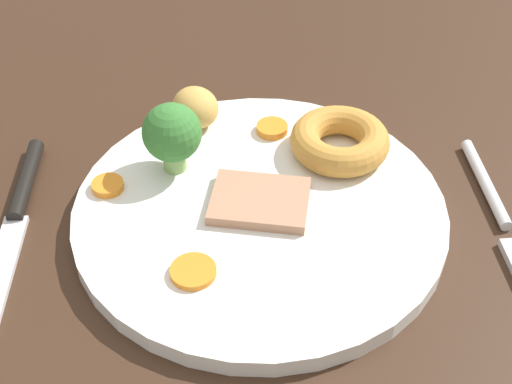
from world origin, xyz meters
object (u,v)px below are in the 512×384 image
meat_slice_main (254,200)px  yorkshire_pudding (340,141)px  carrot_coin_front (108,186)px  roast_potato_left (195,107)px  carrot_coin_side (272,128)px  fork (500,214)px  dinner_plate (256,209)px  broccoli_floret (172,134)px  carrot_coin_back (193,271)px  knife (18,211)px

meat_slice_main → yorkshire_pudding: size_ratio=0.90×
meat_slice_main → carrot_coin_front: size_ratio=2.94×
roast_potato_left → carrot_coin_front: 10.06cm
carrot_coin_side → fork: (-15.86, 9.59, -1.31)cm
dinner_plate → broccoli_floret: size_ratio=4.82×
carrot_coin_back → dinner_plate: bearing=-124.5°
roast_potato_left → carrot_coin_front: bearing=49.5°
meat_slice_main → roast_potato_left: size_ratio=1.68×
broccoli_floret → dinner_plate: bearing=144.1°
carrot_coin_front → fork: (-28.41, 3.48, -1.29)cm
roast_potato_left → carrot_coin_front: size_ratio=1.75×
roast_potato_left → carrot_coin_side: 6.38cm
yorkshire_pudding → fork: yorkshire_pudding is taller
meat_slice_main → carrot_coin_front: 10.80cm
yorkshire_pudding → carrot_coin_front: yorkshire_pudding is taller
meat_slice_main → yorkshire_pudding: bearing=-142.0°
roast_potato_left → broccoli_floret: bearing=73.8°
dinner_plate → carrot_coin_side: size_ratio=10.63×
broccoli_floret → knife: 12.57cm
carrot_coin_back → fork: 22.79cm
meat_slice_main → carrot_coin_front: meat_slice_main is taller
broccoli_floret → carrot_coin_back: bearing=97.4°
fork → carrot_coin_back: bearing=-77.8°
dinner_plate → fork: 17.73cm
dinner_plate → roast_potato_left: bearing=-66.4°
roast_potato_left → yorkshire_pudding: bearing=158.0°
yorkshire_pudding → fork: (-10.90, 6.60, -2.16)cm
dinner_plate → roast_potato_left: roast_potato_left is taller
carrot_coin_front → broccoli_floret: broccoli_floret is taller
meat_slice_main → roast_potato_left: roast_potato_left is taller
meat_slice_main → dinner_plate: bearing=-144.8°
carrot_coin_front → carrot_coin_back: bearing=125.8°
yorkshire_pudding → knife: size_ratio=0.41×
meat_slice_main → roast_potato_left: bearing=-67.6°
meat_slice_main → carrot_coin_front: (10.55, -2.31, -0.12)cm
roast_potato_left → knife: roast_potato_left is taller
meat_slice_main → fork: bearing=176.3°
roast_potato_left → carrot_coin_back: size_ratio=1.36×
carrot_coin_front → carrot_coin_back: size_ratio=0.77×
dinner_plate → carrot_coin_front: size_ratio=11.43×
broccoli_floret → knife: size_ratio=0.30×
carrot_coin_front → knife: 6.78cm
yorkshire_pudding → carrot_coin_back: (11.25, 11.81, -0.93)cm
dinner_plate → meat_slice_main: bearing=35.2°
carrot_coin_side → knife: carrot_coin_side is taller
dinner_plate → carrot_coin_front: 10.99cm
carrot_coin_back → fork: bearing=-166.8°
carrot_coin_back → knife: 15.02cm
carrot_coin_back → carrot_coin_side: carrot_coin_side is taller
carrot_coin_back → fork: (-22.15, -5.21, -1.23)cm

